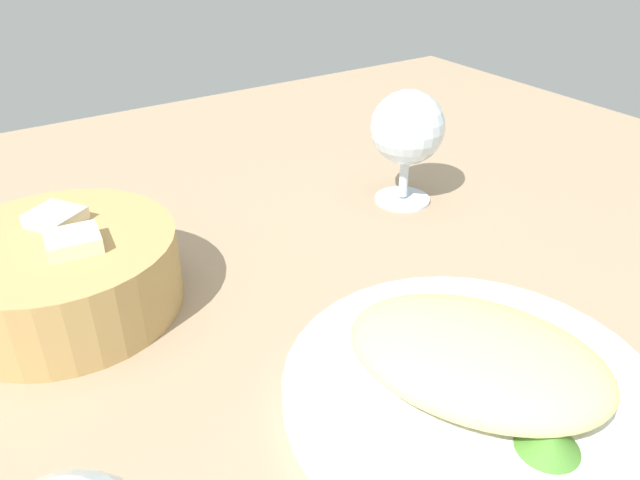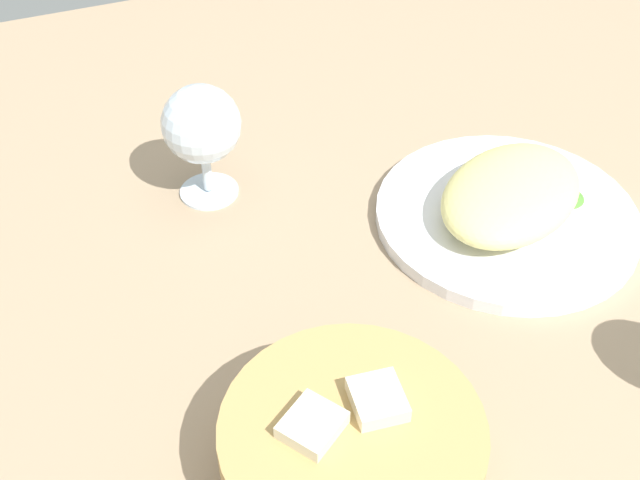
# 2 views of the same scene
# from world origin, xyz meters

# --- Properties ---
(ground_plane) EXTENTS (1.40, 1.40, 0.02)m
(ground_plane) POSITION_xyz_m (0.00, 0.00, -0.01)
(ground_plane) COLOR #A08669
(plate) EXTENTS (0.26, 0.26, 0.01)m
(plate) POSITION_xyz_m (-0.05, -0.06, 0.01)
(plate) COLOR white
(plate) RESTS_ON ground_plane
(omelette) EXTENTS (0.21, 0.19, 0.05)m
(omelette) POSITION_xyz_m (-0.05, -0.06, 0.04)
(omelette) COLOR #E4DA84
(omelette) RESTS_ON plate
(lettuce_garnish) EXTENTS (0.04, 0.04, 0.02)m
(lettuce_garnish) POSITION_xyz_m (-0.11, -0.05, 0.02)
(lettuce_garnish) COLOR #48822F
(lettuce_garnish) RESTS_ON plate
(bread_basket) EXTENTS (0.19, 0.19, 0.08)m
(bread_basket) POSITION_xyz_m (0.22, 0.15, 0.03)
(bread_basket) COLOR tan
(bread_basket) RESTS_ON ground_plane
(wine_glass_near) EXTENTS (0.08, 0.08, 0.13)m
(wine_glass_near) POSITION_xyz_m (0.22, -0.22, 0.08)
(wine_glass_near) COLOR silver
(wine_glass_near) RESTS_ON ground_plane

